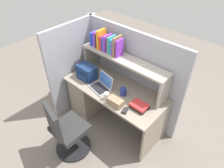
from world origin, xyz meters
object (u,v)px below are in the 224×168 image
(computer_mouse, at_px, (125,111))
(office_chair, at_px, (67,133))
(tissue_box, at_px, (115,102))
(snack_canister, at_px, (123,92))
(backpack, at_px, (86,72))
(paper_cup, at_px, (107,96))
(laptop, at_px, (102,85))

(computer_mouse, bearing_deg, office_chair, -148.62)
(computer_mouse, height_order, tissue_box, tissue_box)
(tissue_box, bearing_deg, snack_canister, 101.65)
(backpack, xyz_separation_m, computer_mouse, (0.93, -0.17, -0.09))
(computer_mouse, relative_size, paper_cup, 0.96)
(paper_cup, bearing_deg, snack_canister, 63.94)
(laptop, distance_m, tissue_box, 0.41)
(laptop, height_order, office_chair, laptop)
(snack_canister, distance_m, office_chair, 0.98)
(computer_mouse, distance_m, snack_canister, 0.34)
(laptop, distance_m, backpack, 0.36)
(backpack, relative_size, computer_mouse, 2.88)
(laptop, distance_m, paper_cup, 0.26)
(laptop, height_order, paper_cup, laptop)
(backpack, height_order, computer_mouse, backpack)
(backpack, relative_size, tissue_box, 1.36)
(snack_canister, bearing_deg, computer_mouse, -45.78)
(office_chair, bearing_deg, computer_mouse, -117.67)
(office_chair, bearing_deg, snack_canister, -95.77)
(tissue_box, distance_m, office_chair, 0.81)
(tissue_box, bearing_deg, paper_cup, 178.85)
(paper_cup, height_order, tissue_box, paper_cup)
(computer_mouse, distance_m, paper_cup, 0.35)
(laptop, bearing_deg, office_chair, -87.66)
(laptop, relative_size, office_chair, 0.38)
(paper_cup, height_order, snack_canister, snack_canister)
(laptop, height_order, snack_canister, laptop)
(backpack, height_order, snack_canister, backpack)
(snack_canister, bearing_deg, office_chair, -109.79)
(backpack, distance_m, paper_cup, 0.60)
(laptop, distance_m, office_chair, 0.85)
(tissue_box, height_order, snack_canister, snack_canister)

